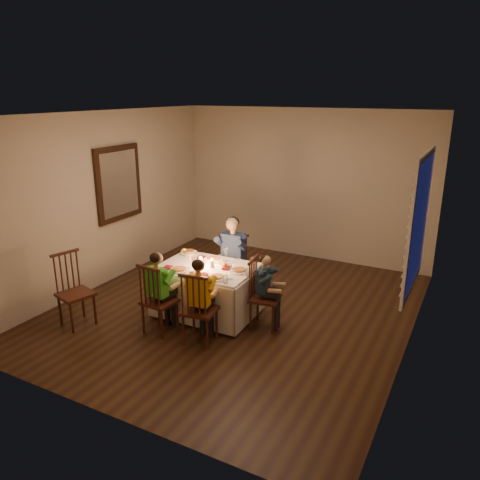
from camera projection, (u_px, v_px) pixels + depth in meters
The scene contains 26 objects.
ground at pixel (236, 309), 6.45m from camera, with size 5.00×5.00×0.00m, color black.
wall_left at pixel (104, 200), 7.05m from camera, with size 0.02×5.00×2.60m, color #BAAF9F.
wall_right at pixel (418, 243), 5.05m from camera, with size 0.02×5.00×2.60m, color #BAAF9F.
wall_back at pixel (303, 185), 8.15m from camera, with size 4.50×0.02×2.60m, color #BAAF9F.
ceiling at pixel (235, 114), 5.65m from camera, with size 5.00×5.00×0.00m, color white.
dining_table at pixel (207, 280), 6.18m from camera, with size 1.32×0.97×0.64m.
chair_adult at pixel (233, 295), 6.88m from camera, with size 0.37×0.36×0.91m, color #361A0E, non-canonical shape.
chair_near_left at pixel (161, 331), 5.86m from camera, with size 0.37×0.36×0.91m, color #361A0E, non-canonical shape.
chair_near_right at pixel (201, 341), 5.62m from camera, with size 0.37×0.36×0.91m, color #361A0E, non-canonical shape.
chair_end at pixel (265, 327), 5.96m from camera, with size 0.37×0.36×0.91m, color #361A0E, non-canonical shape.
chair_extra at pixel (79, 324), 6.02m from camera, with size 0.39×0.37×0.96m, color #361A0E, non-canonical shape.
adult at pixel (233, 295), 6.88m from camera, with size 0.42×0.38×1.18m, color navy, non-canonical shape.
child_green at pixel (161, 331), 5.86m from camera, with size 0.34×0.31×1.04m, color green, non-canonical shape.
child_yellow at pixel (201, 341), 5.62m from camera, with size 0.34×0.32×1.05m, color gold, non-canonical shape.
child_teal at pixel (265, 327), 5.96m from camera, with size 0.30×0.27×0.97m, color #1A2E41, non-canonical shape.
setting_adult at pixel (213, 260), 6.34m from camera, with size 0.26×0.26×0.02m, color white.
setting_green at pixel (180, 270), 5.99m from camera, with size 0.26×0.26×0.02m, color white.
setting_yellow at pixel (216, 278), 5.74m from camera, with size 0.26×0.26×0.02m, color white.
setting_teal at pixel (239, 271), 5.96m from camera, with size 0.26×0.26×0.02m, color white.
candle_left at pixel (201, 262), 6.15m from camera, with size 0.06×0.06×0.10m, color silver.
candle_right at pixel (212, 264), 6.08m from camera, with size 0.06×0.06×0.10m, color silver.
squash at pixel (184, 252), 6.56m from camera, with size 0.09×0.09×0.09m, color #FFF943.
orange_fruit at pixel (225, 266), 6.05m from camera, with size 0.08×0.08×0.08m, color orange.
serving_bowl at pixel (189, 253), 6.54m from camera, with size 0.20×0.20×0.05m, color white.
wall_mirror at pixel (119, 183), 7.23m from camera, with size 0.06×0.95×1.15m.
window_blinds at pixel (418, 223), 5.09m from camera, with size 0.07×1.34×1.54m.
Camera 1 is at (2.78, -5.14, 2.88)m, focal length 35.00 mm.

